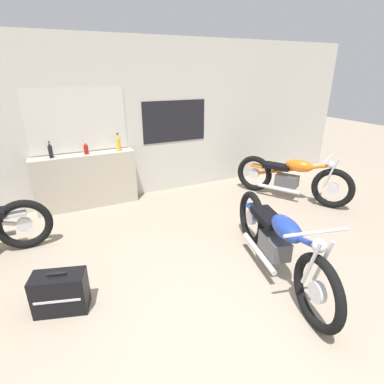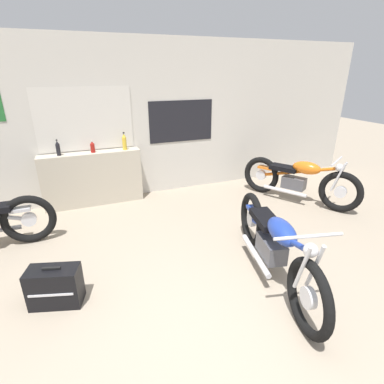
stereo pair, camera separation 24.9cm
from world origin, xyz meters
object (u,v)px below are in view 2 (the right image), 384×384
object	(u,v)px
motorcycle_blue	(274,244)
motorcycle_orange	(298,179)
hard_case_black	(55,286)
bottle_center	(124,142)
bottle_leftmost	(58,148)
bottle_left_center	(93,147)

from	to	relation	value
motorcycle_blue	motorcycle_orange	xyz separation A→B (m)	(1.74, 1.68, -0.02)
hard_case_black	bottle_center	bearing A→B (deg)	63.86
bottle_leftmost	motorcycle_orange	bearing A→B (deg)	-17.58
bottle_left_center	motorcycle_blue	size ratio (longest dim) A/B	0.09
motorcycle_orange	motorcycle_blue	bearing A→B (deg)	-135.97
bottle_center	motorcycle_blue	size ratio (longest dim) A/B	0.14
bottle_left_center	hard_case_black	size ratio (longest dim) A/B	0.37
motorcycle_orange	hard_case_black	xyz separation A→B (m)	(-4.05, -1.22, -0.21)
bottle_leftmost	hard_case_black	distance (m)	2.61
bottle_leftmost	bottle_left_center	xyz separation A→B (m)	(0.54, -0.00, -0.03)
motorcycle_blue	bottle_leftmost	bearing A→B (deg)	126.81
bottle_leftmost	motorcycle_orange	size ratio (longest dim) A/B	0.14
motorcycle_blue	hard_case_black	size ratio (longest dim) A/B	3.99
motorcycle_orange	hard_case_black	size ratio (longest dim) A/B	3.42
motorcycle_orange	hard_case_black	bearing A→B (deg)	-163.23
bottle_left_center	motorcycle_orange	size ratio (longest dim) A/B	0.11
bottle_center	hard_case_black	bearing A→B (deg)	-116.14
bottle_leftmost	motorcycle_blue	distance (m)	3.70
bottle_leftmost	motorcycle_orange	world-z (taller)	bottle_leftmost
bottle_left_center	motorcycle_orange	bearing A→B (deg)	-20.13
bottle_left_center	bottle_center	bearing A→B (deg)	-1.63
bottle_center	motorcycle_blue	distance (m)	3.18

